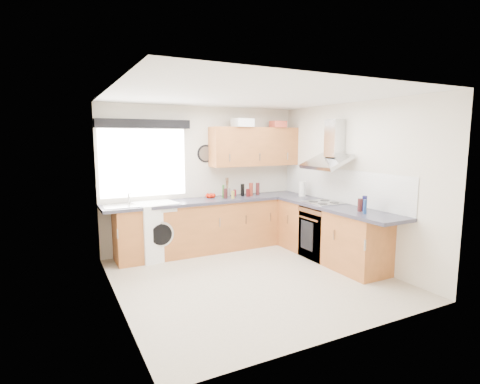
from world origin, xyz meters
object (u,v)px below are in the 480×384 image
upper_cabinets (255,147)px  washing_machine (156,230)px  oven (323,232)px  extractor_hood (330,150)px

upper_cabinets → washing_machine: size_ratio=1.85×
oven → washing_machine: bearing=153.5°
extractor_hood → oven: bearing=180.0°
upper_cabinets → washing_machine: bearing=-176.8°
oven → washing_machine: washing_machine is taller
oven → upper_cabinets: (-0.55, 1.32, 1.38)m
oven → upper_cabinets: 1.99m
oven → washing_machine: 2.74m
extractor_hood → washing_machine: bearing=154.4°
extractor_hood → washing_machine: 3.11m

